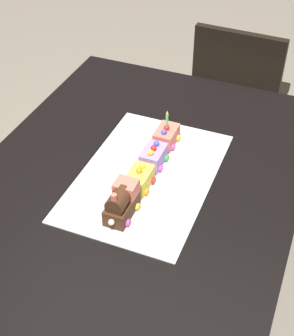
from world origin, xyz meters
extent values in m
plane|color=gray|center=(0.00, 0.00, 0.00)|extent=(8.00, 8.00, 0.00)
cube|color=black|center=(0.00, 0.00, 0.72)|extent=(1.40, 1.00, 0.03)
cube|color=black|center=(0.64, -0.44, 0.35)|extent=(0.07, 0.07, 0.71)
cube|color=black|center=(0.64, 0.44, 0.35)|extent=(0.07, 0.07, 0.71)
cube|color=black|center=(1.10, -0.11, 0.44)|extent=(0.42, 0.42, 0.04)
cube|color=black|center=(0.92, -0.10, 0.66)|extent=(0.05, 0.40, 0.40)
cube|color=black|center=(1.26, -0.29, 0.21)|extent=(0.04, 0.04, 0.42)
cube|color=black|center=(1.28, 0.05, 0.21)|extent=(0.04, 0.04, 0.42)
cube|color=black|center=(0.92, -0.27, 0.21)|extent=(0.04, 0.04, 0.42)
cube|color=black|center=(0.94, 0.07, 0.21)|extent=(0.04, 0.04, 0.42)
cube|color=silver|center=(0.05, -0.03, 0.74)|extent=(0.60, 0.40, 0.00)
cube|color=#472816|center=(-0.14, -0.03, 0.77)|extent=(0.12, 0.06, 0.05)
cylinder|color=#472816|center=(-0.16, -0.03, 0.81)|extent=(0.08, 0.05, 0.05)
cube|color=#F27260|center=(-0.11, -0.03, 0.82)|extent=(0.06, 0.06, 0.04)
cylinder|color=#F27260|center=(-0.18, -0.03, 0.84)|extent=(0.02, 0.02, 0.03)
sphere|color=#F4EFCC|center=(-0.21, -0.03, 0.78)|extent=(0.02, 0.02, 0.02)
cylinder|color=#D84CB2|center=(-0.17, -0.06, 0.76)|extent=(0.02, 0.01, 0.02)
cylinder|color=yellow|center=(-0.11, -0.06, 0.76)|extent=(0.02, 0.01, 0.02)
cylinder|color=#4C59D8|center=(-0.17, 0.01, 0.76)|extent=(0.02, 0.01, 0.02)
cylinder|color=green|center=(-0.11, 0.01, 0.76)|extent=(0.02, 0.01, 0.02)
cube|color=#F4E04C|center=(-0.01, -0.03, 0.77)|extent=(0.10, 0.06, 0.06)
cylinder|color=orange|center=(-0.04, -0.06, 0.76)|extent=(0.02, 0.01, 0.02)
cylinder|color=red|center=(0.02, -0.06, 0.76)|extent=(0.02, 0.01, 0.02)
cylinder|color=yellow|center=(-0.04, 0.01, 0.76)|extent=(0.02, 0.01, 0.02)
cylinder|color=yellow|center=(0.02, 0.01, 0.76)|extent=(0.02, 0.01, 0.02)
sphere|color=orange|center=(-0.01, -0.03, 0.81)|extent=(0.02, 0.02, 0.02)
sphere|color=yellow|center=(0.02, -0.03, 0.81)|extent=(0.02, 0.02, 0.02)
cube|color=#AD84E0|center=(0.11, -0.03, 0.77)|extent=(0.10, 0.06, 0.06)
cylinder|color=#D84CB2|center=(0.08, -0.06, 0.76)|extent=(0.02, 0.01, 0.02)
cylinder|color=green|center=(0.14, -0.06, 0.76)|extent=(0.02, 0.01, 0.02)
cylinder|color=orange|center=(0.08, 0.01, 0.76)|extent=(0.02, 0.01, 0.02)
cylinder|color=orange|center=(0.14, 0.01, 0.76)|extent=(0.02, 0.01, 0.02)
sphere|color=red|center=(0.11, -0.03, 0.81)|extent=(0.02, 0.02, 0.02)
sphere|color=#4C59D8|center=(0.13, -0.03, 0.81)|extent=(0.02, 0.02, 0.02)
sphere|color=yellow|center=(0.08, -0.03, 0.81)|extent=(0.02, 0.02, 0.02)
cube|color=#F27260|center=(0.23, -0.03, 0.77)|extent=(0.10, 0.06, 0.06)
cylinder|color=#D84CB2|center=(0.20, -0.06, 0.76)|extent=(0.02, 0.01, 0.02)
cylinder|color=yellow|center=(0.25, -0.06, 0.76)|extent=(0.02, 0.01, 0.02)
cylinder|color=red|center=(0.20, 0.01, 0.76)|extent=(0.02, 0.01, 0.02)
cylinder|color=#D84CB2|center=(0.25, 0.01, 0.76)|extent=(0.02, 0.01, 0.02)
sphere|color=#4C59D8|center=(0.20, -0.03, 0.81)|extent=(0.02, 0.02, 0.02)
sphere|color=red|center=(0.23, -0.03, 0.81)|extent=(0.02, 0.02, 0.02)
cylinder|color=#66D872|center=(0.23, -0.03, 0.84)|extent=(0.01, 0.01, 0.05)
cone|color=yellow|center=(0.23, -0.03, 0.87)|extent=(0.01, 0.01, 0.01)
camera|label=1|loc=(-1.06, -0.48, 1.78)|focal=53.63mm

